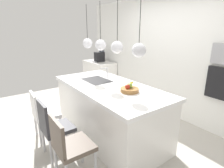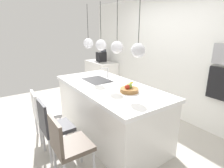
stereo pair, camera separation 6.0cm
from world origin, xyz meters
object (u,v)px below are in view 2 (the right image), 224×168
Objects in this scene: chair_middle at (53,125)px; chair_far at (68,144)px; fruit_bowl at (129,89)px; coffee_machine at (101,57)px; chair_near at (43,112)px.

chair_middle is 1.01× the size of chair_far.
coffee_machine is at bearing 156.84° from fruit_bowl.
coffee_machine is 0.42× the size of chair_far.
chair_near is 0.96× the size of chair_middle.
chair_middle is at bearing -112.88° from fruit_bowl.
chair_far is (1.16, -0.00, 0.02)m from chair_near.
chair_near is at bearing 179.88° from chair_far.
chair_far is (2.96, -2.28, -0.54)m from coffee_machine.
chair_far is (0.14, -1.08, -0.48)m from fruit_bowl.
chair_near is (-1.03, -1.07, -0.51)m from fruit_bowl.
chair_middle reaches higher than chair_far.
chair_near is 1.16m from chair_far.
chair_far is (0.59, 0.00, 0.02)m from chair_middle.
coffee_machine is 3.34m from chair_middle.
chair_near is at bearing -133.70° from fruit_bowl.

